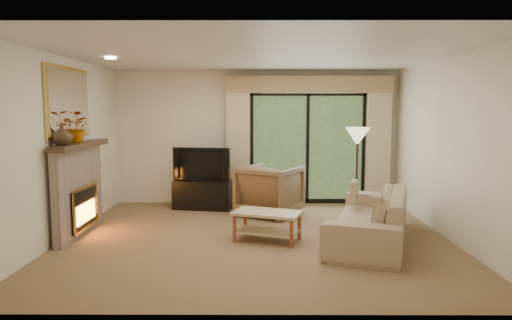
{
  "coord_description": "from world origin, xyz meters",
  "views": [
    {
      "loc": [
        0.03,
        -6.45,
        1.86
      ],
      "look_at": [
        0.0,
        0.3,
        1.1
      ],
      "focal_mm": 32.0,
      "sensor_mm": 36.0,
      "label": 1
    }
  ],
  "objects_px": {
    "armchair": "(270,190)",
    "sofa": "(370,216)",
    "media_console": "(203,194)",
    "coffee_table": "(267,226)"
  },
  "relations": [
    {
      "from": "armchair",
      "to": "coffee_table",
      "type": "distance_m",
      "value": 1.6
    },
    {
      "from": "armchair",
      "to": "coffee_table",
      "type": "xyz_separation_m",
      "value": [
        -0.08,
        -1.58,
        -0.23
      ]
    },
    {
      "from": "armchair",
      "to": "coffee_table",
      "type": "relative_size",
      "value": 1.04
    },
    {
      "from": "media_console",
      "to": "sofa",
      "type": "height_order",
      "value": "sofa"
    },
    {
      "from": "media_console",
      "to": "sofa",
      "type": "xyz_separation_m",
      "value": [
        2.6,
        -2.09,
        0.09
      ]
    },
    {
      "from": "sofa",
      "to": "media_console",
      "type": "bearing_deg",
      "value": -109.76
    },
    {
      "from": "armchair",
      "to": "sofa",
      "type": "height_order",
      "value": "armchair"
    },
    {
      "from": "media_console",
      "to": "coffee_table",
      "type": "height_order",
      "value": "media_console"
    },
    {
      "from": "coffee_table",
      "to": "sofa",
      "type": "bearing_deg",
      "value": 20.13
    },
    {
      "from": "armchair",
      "to": "sofa",
      "type": "relative_size",
      "value": 0.4
    }
  ]
}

